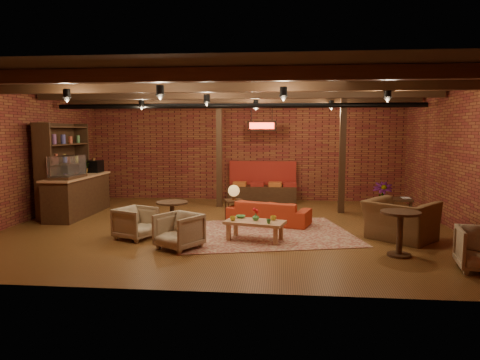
# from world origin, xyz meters

# --- Properties ---
(floor) EXTENTS (10.00, 10.00, 0.00)m
(floor) POSITION_xyz_m (0.00, 0.00, 0.00)
(floor) COLOR #432A10
(floor) RESTS_ON ground
(ceiling) EXTENTS (10.00, 8.00, 0.02)m
(ceiling) POSITION_xyz_m (0.00, 0.00, 3.20)
(ceiling) COLOR black
(ceiling) RESTS_ON wall_back
(wall_back) EXTENTS (10.00, 0.02, 3.20)m
(wall_back) POSITION_xyz_m (0.00, 4.00, 1.60)
(wall_back) COLOR maroon
(wall_back) RESTS_ON ground
(wall_front) EXTENTS (10.00, 0.02, 3.20)m
(wall_front) POSITION_xyz_m (0.00, -4.00, 1.60)
(wall_front) COLOR maroon
(wall_front) RESTS_ON ground
(wall_left) EXTENTS (0.02, 8.00, 3.20)m
(wall_left) POSITION_xyz_m (-5.00, 0.00, 1.60)
(wall_left) COLOR maroon
(wall_left) RESTS_ON ground
(wall_right) EXTENTS (0.02, 8.00, 3.20)m
(wall_right) POSITION_xyz_m (5.00, 0.00, 1.60)
(wall_right) COLOR maroon
(wall_right) RESTS_ON ground
(ceiling_beams) EXTENTS (9.80, 6.40, 0.22)m
(ceiling_beams) POSITION_xyz_m (0.00, 0.00, 3.08)
(ceiling_beams) COLOR black
(ceiling_beams) RESTS_ON ceiling
(ceiling_pipe) EXTENTS (9.60, 0.12, 0.12)m
(ceiling_pipe) POSITION_xyz_m (0.00, 1.60, 2.85)
(ceiling_pipe) COLOR black
(ceiling_pipe) RESTS_ON ceiling
(post_left) EXTENTS (0.16, 0.16, 3.20)m
(post_left) POSITION_xyz_m (-0.60, 2.60, 1.60)
(post_left) COLOR black
(post_left) RESTS_ON ground
(post_right) EXTENTS (0.16, 0.16, 3.20)m
(post_right) POSITION_xyz_m (2.80, 2.00, 1.60)
(post_right) COLOR black
(post_right) RESTS_ON ground
(service_counter) EXTENTS (0.80, 2.50, 1.60)m
(service_counter) POSITION_xyz_m (-4.10, 1.00, 0.80)
(service_counter) COLOR black
(service_counter) RESTS_ON ground
(plant_counter) EXTENTS (0.35, 0.39, 0.30)m
(plant_counter) POSITION_xyz_m (-4.00, 1.20, 1.22)
(plant_counter) COLOR #337F33
(plant_counter) RESTS_ON service_counter
(shelving_hutch) EXTENTS (0.52, 2.00, 2.40)m
(shelving_hutch) POSITION_xyz_m (-4.50, 1.10, 1.20)
(shelving_hutch) COLOR black
(shelving_hutch) RESTS_ON ground
(banquette) EXTENTS (2.10, 0.70, 1.00)m
(banquette) POSITION_xyz_m (0.60, 3.55, 0.50)
(banquette) COLOR maroon
(banquette) RESTS_ON ground
(service_sign) EXTENTS (0.86, 0.06, 0.30)m
(service_sign) POSITION_xyz_m (0.60, 3.10, 2.35)
(service_sign) COLOR #FF3019
(service_sign) RESTS_ON ceiling
(ceiling_spotlights) EXTENTS (6.40, 4.40, 0.28)m
(ceiling_spotlights) POSITION_xyz_m (0.00, 0.00, 2.86)
(ceiling_spotlights) COLOR black
(ceiling_spotlights) RESTS_ON ceiling
(rug) EXTENTS (4.24, 3.60, 0.01)m
(rug) POSITION_xyz_m (0.81, -0.56, 0.01)
(rug) COLOR maroon
(rug) RESTS_ON floor
(sofa) EXTENTS (2.05, 1.26, 0.56)m
(sofa) POSITION_xyz_m (0.90, 0.40, 0.28)
(sofa) COLOR #A22D16
(sofa) RESTS_ON floor
(coffee_table) EXTENTS (1.29, 0.86, 0.65)m
(coffee_table) POSITION_xyz_m (0.65, -1.17, 0.36)
(coffee_table) COLOR #A56C4D
(coffee_table) RESTS_ON floor
(side_table_lamp) EXTENTS (0.54, 0.54, 0.89)m
(side_table_lamp) POSITION_xyz_m (0.03, 0.67, 0.68)
(side_table_lamp) COLOR black
(side_table_lamp) RESTS_ON floor
(round_table_left) EXTENTS (0.68, 0.68, 0.70)m
(round_table_left) POSITION_xyz_m (-1.13, -0.80, 0.48)
(round_table_left) COLOR black
(round_table_left) RESTS_ON floor
(armchair_a) EXTENTS (0.88, 0.90, 0.72)m
(armchair_a) POSITION_xyz_m (-1.78, -1.25, 0.36)
(armchair_a) COLOR #C4B898
(armchair_a) RESTS_ON floor
(armchair_b) EXTENTS (0.96, 0.95, 0.74)m
(armchair_b) POSITION_xyz_m (-0.72, -1.90, 0.37)
(armchair_b) COLOR #C4B898
(armchair_b) RESTS_ON floor
(armchair_right) EXTENTS (1.46, 1.42, 1.08)m
(armchair_right) POSITION_xyz_m (3.59, -0.83, 0.54)
(armchair_right) COLOR brown
(armchair_right) RESTS_ON floor
(side_table_book) EXTENTS (0.60, 0.60, 0.59)m
(side_table_book) POSITION_xyz_m (4.11, 1.00, 0.53)
(side_table_book) COLOR black
(side_table_book) RESTS_ON floor
(round_table_right) EXTENTS (0.68, 0.68, 0.80)m
(round_table_right) POSITION_xyz_m (3.26, -2.01, 0.54)
(round_table_right) COLOR black
(round_table_right) RESTS_ON floor
(plant_tall) EXTENTS (1.74, 1.74, 2.72)m
(plant_tall) POSITION_xyz_m (3.75, 1.46, 1.36)
(plant_tall) COLOR #4C7F4C
(plant_tall) RESTS_ON floor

